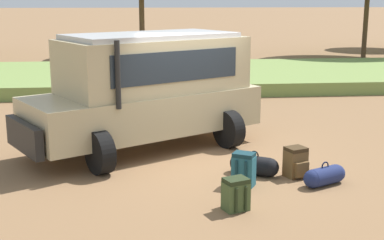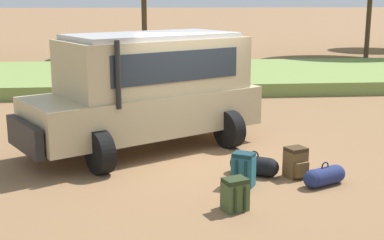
{
  "view_description": "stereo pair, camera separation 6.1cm",
  "coord_description": "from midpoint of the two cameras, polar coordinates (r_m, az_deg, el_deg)",
  "views": [
    {
      "loc": [
        -1.22,
        -10.12,
        3.17
      ],
      "look_at": [
        -0.28,
        -0.76,
        1.0
      ],
      "focal_mm": 50.0,
      "sensor_mm": 36.0,
      "label": 1
    },
    {
      "loc": [
        -1.16,
        -10.13,
        3.17
      ],
      "look_at": [
        -0.28,
        -0.76,
        1.0
      ],
      "focal_mm": 50.0,
      "sensor_mm": 36.0,
      "label": 2
    }
  ],
  "objects": [
    {
      "name": "grass_bank",
      "position": [
        20.45,
        -1.95,
        4.68
      ],
      "size": [
        120.0,
        7.0,
        0.44
      ],
      "color": "olive",
      "rests_on": "ground_plane"
    },
    {
      "name": "duffel_bag_soft_canvas",
      "position": [
        9.52,
        14.13,
        -5.84
      ],
      "size": [
        0.82,
        0.56,
        0.42
      ],
      "color": "navy",
      "rests_on": "ground_plane"
    },
    {
      "name": "safari_vehicle",
      "position": [
        11.29,
        -4.48,
        3.39
      ],
      "size": [
        5.3,
        4.09,
        2.44
      ],
      "color": "tan",
      "rests_on": "ground_plane"
    },
    {
      "name": "duffel_bag_low_black_case",
      "position": [
        9.84,
        6.82,
        -4.82
      ],
      "size": [
        0.84,
        0.65,
        0.45
      ],
      "color": "black",
      "rests_on": "ground_plane"
    },
    {
      "name": "ground_plane",
      "position": [
        10.67,
        1.31,
        -4.29
      ],
      "size": [
        320.0,
        320.0,
        0.0
      ],
      "primitive_type": "plane",
      "color": "olive"
    },
    {
      "name": "backpack_beside_front_wheel",
      "position": [
        9.23,
        5.72,
        -5.29
      ],
      "size": [
        0.45,
        0.45,
        0.59
      ],
      "color": "#235B6B",
      "rests_on": "ground_plane"
    },
    {
      "name": "backpack_near_rear_wheel",
      "position": [
        9.81,
        11.19,
        -4.48
      ],
      "size": [
        0.44,
        0.46,
        0.55
      ],
      "color": "brown",
      "rests_on": "ground_plane"
    },
    {
      "name": "backpack_cluster_center",
      "position": [
        8.21,
        4.78,
        -7.92
      ],
      "size": [
        0.44,
        0.45,
        0.51
      ],
      "color": "#42562D",
      "rests_on": "ground_plane"
    }
  ]
}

